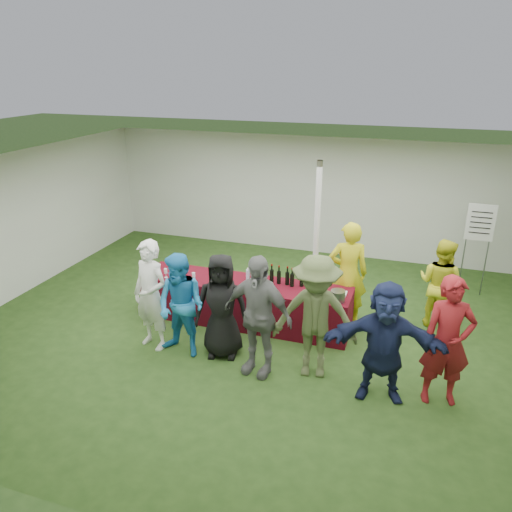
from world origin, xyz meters
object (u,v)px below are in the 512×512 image
(customer_1, at_px, (181,306))
(customer_6, at_px, (448,342))
(serving_table, at_px, (245,302))
(customer_2, at_px, (222,306))
(customer_0, at_px, (151,295))
(dump_bucket, at_px, (338,296))
(wine_list_sign, at_px, (479,229))
(customer_5, at_px, (384,342))
(customer_3, at_px, (257,316))
(staff_back, at_px, (440,283))
(customer_4, at_px, (315,317))
(staff_pourer, at_px, (348,274))

(customer_1, height_order, customer_6, customer_6)
(serving_table, xyz_separation_m, customer_2, (0.01, -1.07, 0.44))
(customer_0, relative_size, customer_6, 0.99)
(dump_bucket, xyz_separation_m, wine_list_sign, (2.16, 2.67, 0.48))
(customer_5, bearing_deg, customer_3, 171.67)
(wine_list_sign, xyz_separation_m, customer_5, (-1.36, -3.82, -0.48))
(staff_back, relative_size, customer_0, 0.88)
(customer_4, bearing_deg, customer_0, 172.90)
(wine_list_sign, bearing_deg, staff_pourer, -138.10)
(serving_table, xyz_separation_m, customer_6, (3.18, -1.21, 0.52))
(customer_2, xyz_separation_m, customer_3, (0.65, -0.27, 0.09))
(serving_table, xyz_separation_m, wine_list_sign, (3.77, 2.45, 0.94))
(dump_bucket, height_order, customer_2, customer_2)
(dump_bucket, xyz_separation_m, customer_0, (-2.71, -0.97, 0.04))
(staff_pourer, xyz_separation_m, customer_0, (-2.75, -1.73, -0.03))
(staff_pourer, bearing_deg, serving_table, 4.64)
(staff_back, distance_m, customer_5, 2.41)
(customer_4, bearing_deg, customer_6, -10.00)
(dump_bucket, height_order, customer_4, customer_4)
(staff_back, height_order, customer_2, customer_2)
(customer_6, bearing_deg, serving_table, 146.03)
(serving_table, bearing_deg, customer_2, -89.26)
(customer_1, bearing_deg, customer_0, -176.06)
(customer_1, bearing_deg, wine_list_sign, 50.25)
(wine_list_sign, distance_m, customer_1, 5.72)
(dump_bucket, bearing_deg, serving_table, 172.22)
(staff_pourer, bearing_deg, customer_0, 18.67)
(customer_3, bearing_deg, staff_pourer, 73.12)
(staff_pourer, distance_m, customer_4, 1.70)
(customer_1, xyz_separation_m, customer_6, (3.75, 0.03, 0.08))
(wine_list_sign, bearing_deg, customer_3, -129.38)
(wine_list_sign, xyz_separation_m, staff_pourer, (-2.13, -1.91, -0.41))
(dump_bucket, relative_size, customer_3, 0.13)
(dump_bucket, height_order, customer_3, customer_3)
(wine_list_sign, height_order, staff_back, wine_list_sign)
(dump_bucket, xyz_separation_m, customer_4, (-0.16, -0.93, 0.08))
(customer_1, relative_size, customer_6, 0.91)
(customer_1, bearing_deg, dump_bucket, 35.06)
(wine_list_sign, height_order, customer_5, wine_list_sign)
(customer_2, relative_size, customer_3, 0.90)
(wine_list_sign, distance_m, customer_4, 4.30)
(customer_0, distance_m, customer_1, 0.54)
(dump_bucket, xyz_separation_m, customer_6, (1.57, -0.99, 0.05))
(customer_1, distance_m, customer_5, 2.98)
(customer_2, relative_size, customer_5, 0.98)
(customer_6, bearing_deg, wine_list_sign, 67.78)
(wine_list_sign, height_order, customer_4, customer_4)
(serving_table, xyz_separation_m, staff_back, (3.13, 0.92, 0.40))
(staff_pourer, distance_m, customer_0, 3.25)
(wine_list_sign, height_order, customer_1, wine_list_sign)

